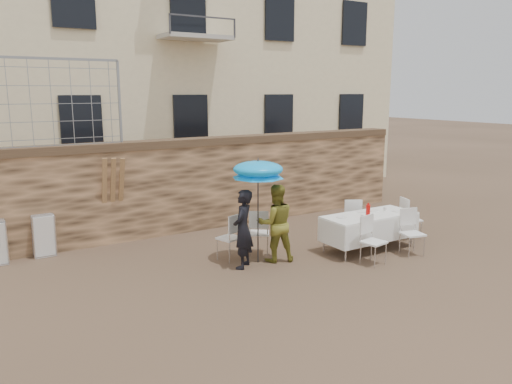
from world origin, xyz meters
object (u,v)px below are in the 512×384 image
soda_bottle (368,211)px  umbrella (258,173)px  woman_dress (276,223)px  couple_chair_left (229,237)px  chair_stack_right (43,234)px  banquet_table (370,216)px  man_suit (243,229)px  table_chair_front_right (413,233)px  table_chair_side (411,218)px  couple_chair_right (259,232)px  table_chair_back (351,218)px  table_chair_front_left (374,241)px

soda_bottle → umbrella: bearing=163.5°
woman_dress → couple_chair_left: woman_dress is taller
chair_stack_right → banquet_table: bearing=-27.6°
couple_chair_left → man_suit: bearing=72.6°
man_suit → table_chair_front_right: 3.59m
man_suit → soda_bottle: (2.68, -0.57, 0.14)m
couple_chair_left → table_chair_side: same height
table_chair_side → umbrella: bearing=102.2°
woman_dress → banquet_table: size_ratio=0.74×
chair_stack_right → table_chair_side: bearing=-22.3°
man_suit → couple_chair_right: bearing=175.7°
banquet_table → table_chair_side: bearing=4.1°
couple_chair_right → soda_bottle: bearing=-176.5°
umbrella → table_chair_front_right: size_ratio=2.01×
couple_chair_left → banquet_table: bearing=143.9°
table_chair_front_right → table_chair_side: same height
table_chair_back → banquet_table: bearing=103.3°
man_suit → banquet_table: (2.88, -0.42, -0.04)m
couple_chair_left → couple_chair_right: bearing=162.6°
couple_chair_left → table_chair_front_left: (2.28, -1.72, 0.00)m
couple_chair_right → banquet_table: 2.40m
umbrella → woman_dress: bearing=-15.9°
couple_chair_right → table_chair_front_left: 2.34m
couple_chair_right → table_chair_front_left: same height
couple_chair_right → banquet_table: (2.18, -0.97, 0.25)m
banquet_table → table_chair_front_left: bearing=-128.7°
soda_bottle → table_chair_side: 1.67m
soda_bottle → table_chair_front_right: soda_bottle is taller
banquet_table → table_chair_front_right: size_ratio=2.19×
table_chair_front_left → table_chair_front_right: same height
table_chair_front_left → man_suit: bearing=142.6°
man_suit → table_chair_front_right: (3.38, -1.17, -0.29)m
umbrella → soda_bottle: (2.28, -0.67, -0.91)m
soda_bottle → chair_stack_right: 6.74m
umbrella → table_chair_back: umbrella is taller
woman_dress → couple_chair_left: (-0.75, 0.55, -0.30)m
table_chair_front_left → table_chair_back: size_ratio=1.00×
woman_dress → table_chair_side: size_ratio=1.63×
table_chair_front_left → table_chair_back: bearing=52.6°
woman_dress → table_chair_back: woman_dress is taller
table_chair_side → man_suit: bearing=104.1°
table_chair_front_left → chair_stack_right: table_chair_front_left is taller
table_chair_front_left → soda_bottle: bearing=46.2°
woman_dress → table_chair_back: size_ratio=1.63×
man_suit → table_chair_front_right: man_suit is taller
man_suit → couple_chair_left: size_ratio=1.60×
couple_chair_left → table_chair_back: 3.08m
umbrella → table_chair_back: size_ratio=2.01×
couple_chair_right → couple_chair_left: bearing=33.1°
chair_stack_right → woman_dress: bearing=-34.9°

